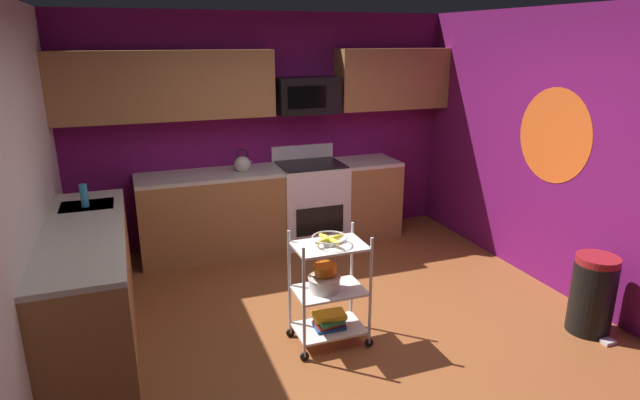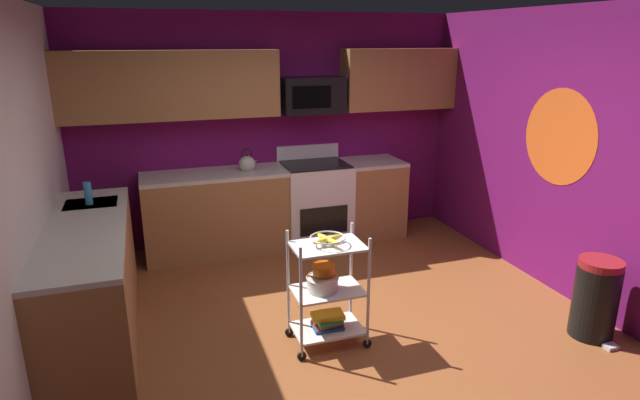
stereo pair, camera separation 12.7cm
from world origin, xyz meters
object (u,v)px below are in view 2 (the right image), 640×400
Objects in this scene: oven_range at (315,202)px; trash_can at (596,299)px; rolling_cart at (328,290)px; book_stack at (327,320)px; mixing_bowl_small at (324,269)px; fruit_bowl at (328,239)px; mixing_bowl_large at (322,283)px; dish_soap_bottle at (88,193)px; microwave at (312,95)px; kettle at (247,163)px.

oven_range reaches higher than trash_can.
book_stack is at bearing 90.00° from rolling_cart.
trash_can is (1.47, -2.73, -0.15)m from oven_range.
mixing_bowl_small reaches higher than book_stack.
fruit_bowl is at bearing 14.04° from book_stack.
fruit_bowl reaches higher than mixing_bowl_large.
dish_soap_bottle is (-1.73, 1.31, 0.40)m from mixing_bowl_small.
trash_can is (1.47, -2.83, -1.37)m from microwave.
oven_range is 2.20m from mixing_bowl_small.
fruit_bowl reaches higher than trash_can.
kettle reaches higher than trash_can.
book_stack is 2.15m from trash_can.
dish_soap_bottle is (-1.74, 1.35, 0.57)m from rolling_cart.
mixing_bowl_small is at bearing -106.25° from oven_range.
mixing_bowl_small is 2.21m from dish_soap_bottle.
trash_can is at bearing -15.87° from rolling_cart.
oven_range is 6.04× the size of mixing_bowl_small.
oven_range is 2.22m from rolling_cart.
dish_soap_bottle is at bearing -153.13° from kettle.
book_stack is (-0.00, -0.00, -0.69)m from fruit_bowl.
oven_range is at bearing 74.46° from fruit_bowl.
book_stack is 1.32× the size of dish_soap_bottle.
oven_range is 2.24m from book_stack.
dish_soap_bottle is at bearing 141.59° from mixing_bowl_large.
oven_range is 1.67× the size of trash_can.
mixing_bowl_large is at bearing 180.00° from book_stack.
oven_range is at bearing 18.69° from dish_soap_bottle.
trash_can is (2.25, -2.72, -0.67)m from kettle.
kettle reaches higher than oven_range.
fruit_bowl is 0.26m from mixing_bowl_small.
rolling_cart is (-0.60, -2.25, -1.25)m from microwave.
book_stack is (0.00, 0.00, -0.26)m from rolling_cart.
oven_range is 0.94m from kettle.
kettle is at bearing 94.66° from mixing_bowl_small.
rolling_cart is 2.28m from dish_soap_bottle.
trash_can is (2.06, -0.59, 0.14)m from book_stack.
kettle is at bearing -179.72° from oven_range.
oven_range is 2.53m from dish_soap_bottle.
book_stack is at bearing -165.96° from fruit_bowl.
trash_can is (2.11, -0.59, -0.19)m from mixing_bowl_large.
kettle is (-0.79, -0.00, 0.52)m from oven_range.
rolling_cart is at bearing -84.94° from kettle.
mixing_bowl_large is 1.38× the size of mixing_bowl_small.
kettle is at bearing 95.06° from book_stack.
book_stack is 2.29m from kettle.
kettle reaches higher than mixing_bowl_large.
oven_range reaches higher than mixing_bowl_small.
kettle reaches higher than rolling_cart.
kettle is 3.60m from trash_can.
rolling_cart is at bearing -90.00° from book_stack.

